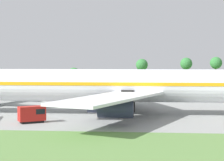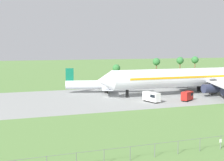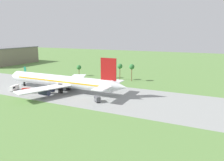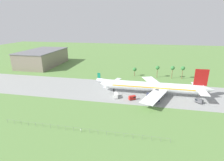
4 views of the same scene
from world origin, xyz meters
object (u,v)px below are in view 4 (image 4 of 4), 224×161
Objects in this scene: regional_aircraft at (113,82)px; no_stopping_sign at (81,130)px; jet_airliner at (155,87)px; baggage_tug at (132,98)px; fuel_truck at (116,95)px; catering_van at (199,101)px; terminal_building at (43,58)px.

regional_aircraft is 17.06× the size of no_stopping_sign.
regional_aircraft is at bearing 159.45° from jet_airliner.
jet_airliner is 63.69m from no_stopping_sign.
regional_aircraft is 5.83× the size of baggage_tug.
fuel_truck reaches higher than catering_van.
baggage_tug is 42.09m from catering_van.
jet_airliner is 34.89m from regional_aircraft.
terminal_building is at bearing 154.38° from catering_van.
fuel_truck is (6.80, -22.79, -1.36)m from regional_aircraft.
no_stopping_sign is 0.03× the size of terminal_building.
regional_aircraft is 6.00× the size of catering_van.
terminal_building reaches higher than catering_van.
terminal_building is at bearing 150.60° from regional_aircraft.
terminal_building is at bearing 145.39° from baggage_tug.
terminal_building is at bearing 143.14° from fuel_truck.
fuel_truck is at bearing 171.42° from baggage_tug.
catering_van is 172.00m from terminal_building.
fuel_truck is 43.41m from no_stopping_sign.
fuel_truck is 0.10× the size of terminal_building.
regional_aircraft is at bearing -29.40° from terminal_building.
baggage_tug is at bearing -34.61° from terminal_building.
regional_aircraft is 23.82m from fuel_truck.
fuel_truck is 53.20m from catering_van.
catering_van is at bearing 2.15° from fuel_truck.
baggage_tug is at bearing -139.79° from jet_airliner.
jet_airliner is at bearing 40.21° from baggage_tug.
jet_airliner is 143.51m from terminal_building.
no_stopping_sign is (-35.01, -53.00, -4.68)m from jet_airliner.
no_stopping_sign is (-9.24, -42.42, -0.54)m from fuel_truck.
jet_airliner reaches higher than terminal_building.
baggage_tug is 137.52m from terminal_building.
jet_airliner is at bearing 22.33° from fuel_truck.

